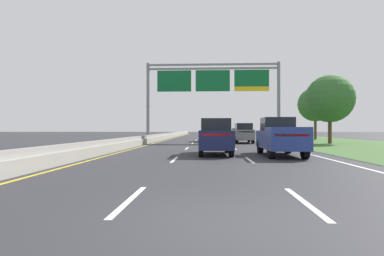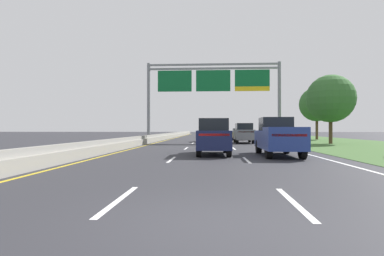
{
  "view_description": "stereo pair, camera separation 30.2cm",
  "coord_description": "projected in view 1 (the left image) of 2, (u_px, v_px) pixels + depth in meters",
  "views": [
    {
      "loc": [
        -0.15,
        -5.27,
        1.54
      ],
      "look_at": [
        -1.75,
        25.25,
        1.6
      ],
      "focal_mm": 29.84,
      "sensor_mm": 36.0,
      "label": 1
    },
    {
      "loc": [
        0.15,
        -5.25,
        1.54
      ],
      "look_at": [
        -1.75,
        25.25,
        1.6
      ],
      "focal_mm": 29.84,
      "sensor_mm": 36.0,
      "label": 2
    }
  ],
  "objects": [
    {
      "name": "median_barrier_concrete",
      "position": [
        158.0,
        138.0,
        40.55
      ],
      "size": [
        0.6,
        110.0,
        0.85
      ],
      "color": "#99968E",
      "rests_on": "ground"
    },
    {
      "name": "grass_verge_right",
      "position": [
        323.0,
        141.0,
        39.47
      ],
      "size": [
        14.0,
        110.0,
        0.02
      ],
      "primitive_type": "cube",
      "color": "#3D602D",
      "rests_on": "ground"
    },
    {
      "name": "roadside_tree_far",
      "position": [
        315.0,
        104.0,
        44.9
      ],
      "size": [
        4.82,
        4.82,
        7.38
      ],
      "color": "#4C3823",
      "rests_on": "ground"
    },
    {
      "name": "ground_plane",
      "position": [
        210.0,
        141.0,
        40.2
      ],
      "size": [
        220.0,
        220.0,
        0.0
      ],
      "primitive_type": "plane",
      "color": "#2B2B30"
    },
    {
      "name": "car_gold_right_lane_sedan",
      "position": [
        238.0,
        134.0,
        44.02
      ],
      "size": [
        1.92,
        4.44,
        1.57
      ],
      "rotation": [
        0.0,
        0.0,
        1.55
      ],
      "color": "#A38438",
      "rests_on": "ground"
    },
    {
      "name": "pickup_truck_blue",
      "position": [
        280.0,
        137.0,
        18.13
      ],
      "size": [
        2.04,
        5.42,
        2.2
      ],
      "rotation": [
        0.0,
        0.0,
        1.56
      ],
      "color": "navy",
      "rests_on": "ground"
    },
    {
      "name": "car_darkgreen_centre_lane_sedan",
      "position": [
        211.0,
        133.0,
        52.93
      ],
      "size": [
        1.86,
        4.42,
        1.57
      ],
      "rotation": [
        0.0,
        0.0,
        1.56
      ],
      "color": "#193D23",
      "rests_on": "ground"
    },
    {
      "name": "car_navy_centre_lane_suv",
      "position": [
        215.0,
        136.0,
        18.84
      ],
      "size": [
        1.99,
        4.74,
        2.11
      ],
      "rotation": [
        0.0,
        0.0,
        1.59
      ],
      "color": "#161E47",
      "rests_on": "ground"
    },
    {
      "name": "lane_striping",
      "position": [
        210.0,
        141.0,
        39.75
      ],
      "size": [
        11.96,
        106.0,
        0.01
      ],
      "color": "white",
      "rests_on": "ground"
    },
    {
      "name": "overhead_sign_gantry",
      "position": [
        213.0,
        85.0,
        35.8
      ],
      "size": [
        15.06,
        0.42,
        9.0
      ],
      "color": "gray",
      "rests_on": "ground"
    },
    {
      "name": "car_grey_right_lane_suv",
      "position": [
        243.0,
        133.0,
        34.16
      ],
      "size": [
        1.9,
        4.7,
        2.11
      ],
      "rotation": [
        0.0,
        0.0,
        1.57
      ],
      "color": "slate",
      "rests_on": "ground"
    },
    {
      "name": "car_black_centre_lane_suv",
      "position": [
        211.0,
        132.0,
        37.65
      ],
      "size": [
        2.03,
        4.75,
        2.11
      ],
      "rotation": [
        0.0,
        0.0,
        1.6
      ],
      "color": "black",
      "rests_on": "ground"
    },
    {
      "name": "roadside_tree_mid",
      "position": [
        330.0,
        99.0,
        32.3
      ],
      "size": [
        4.81,
        4.81,
        6.99
      ],
      "color": "#4C3823",
      "rests_on": "ground"
    }
  ]
}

